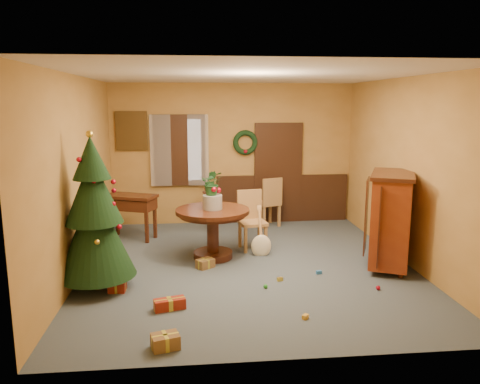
{
  "coord_description": "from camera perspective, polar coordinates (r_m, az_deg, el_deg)",
  "views": [
    {
      "loc": [
        -0.82,
        -6.91,
        2.5
      ],
      "look_at": [
        -0.09,
        0.4,
        1.1
      ],
      "focal_mm": 35.0,
      "sensor_mm": 36.0,
      "label": 1
    }
  ],
  "objects": [
    {
      "name": "dining_table",
      "position": [
        7.6,
        -3.34,
        -3.89
      ],
      "size": [
        1.19,
        1.19,
        0.82
      ],
      "color": "black",
      "rests_on": "floor"
    },
    {
      "name": "gift_a",
      "position": [
        5.14,
        -9.09,
        -17.54
      ],
      "size": [
        0.32,
        0.27,
        0.15
      ],
      "color": "brown",
      "rests_on": "floor"
    },
    {
      "name": "writing_desk",
      "position": [
        8.88,
        -13.17,
        -1.65
      ],
      "size": [
        1.04,
        0.78,
        0.83
      ],
      "color": "black",
      "rests_on": "floor"
    },
    {
      "name": "toy_b",
      "position": [
        6.54,
        3.13,
        -11.42
      ],
      "size": [
        0.06,
        0.06,
        0.06
      ],
      "primitive_type": "sphere",
      "color": "#258728",
      "rests_on": "floor"
    },
    {
      "name": "guitar",
      "position": [
        7.76,
        2.61,
        -4.93
      ],
      "size": [
        0.46,
        0.58,
        0.78
      ],
      "primitive_type": null,
      "rotation": [
        -0.49,
        0.0,
        0.25
      ],
      "color": "#F0ECC8",
      "rests_on": "floor"
    },
    {
      "name": "chair_near",
      "position": [
        8.12,
        1.39,
        -3.13
      ],
      "size": [
        0.51,
        0.51,
        1.02
      ],
      "color": "olive",
      "rests_on": "floor"
    },
    {
      "name": "stand_plant",
      "position": [
        8.95,
        -3.59,
        1.34
      ],
      "size": [
        0.24,
        0.2,
        0.41
      ],
      "primitive_type": "imported",
      "rotation": [
        0.0,
        0.0,
        -0.09
      ],
      "color": "#19471E",
      "rests_on": "plant_stand"
    },
    {
      "name": "toy_c",
      "position": [
        5.75,
        7.97,
        -14.82
      ],
      "size": [
        0.09,
        0.09,
        0.05
      ],
      "primitive_type": "cube",
      "rotation": [
        0.0,
        0.0,
        0.82
      ],
      "color": "gold",
      "rests_on": "floor"
    },
    {
      "name": "christmas_tree",
      "position": [
        6.53,
        -17.33,
        -2.79
      ],
      "size": [
        1.04,
        1.04,
        2.15
      ],
      "color": "#382111",
      "rests_on": "floor"
    },
    {
      "name": "gift_d",
      "position": [
        5.98,
        -8.57,
        -13.35
      ],
      "size": [
        0.41,
        0.25,
        0.14
      ],
      "color": "maroon",
      "rests_on": "floor"
    },
    {
      "name": "gift_b",
      "position": [
        6.64,
        -14.74,
        -10.69
      ],
      "size": [
        0.23,
        0.23,
        0.22
      ],
      "color": "maroon",
      "rests_on": "floor"
    },
    {
      "name": "sideboard",
      "position": [
        7.47,
        17.9,
        -2.97
      ],
      "size": [
        1.03,
        1.3,
        1.47
      ],
      "color": "#5D190A",
      "rests_on": "floor"
    },
    {
      "name": "toy_a",
      "position": [
        7.14,
        9.59,
        -9.63
      ],
      "size": [
        0.09,
        0.06,
        0.05
      ],
      "primitive_type": "cube",
      "rotation": [
        0.0,
        0.0,
        0.16
      ],
      "color": "#2A6EB9",
      "rests_on": "floor"
    },
    {
      "name": "plant_stand",
      "position": [
        9.05,
        -3.55,
        -1.88
      ],
      "size": [
        0.32,
        0.32,
        0.83
      ],
      "color": "black",
      "rests_on": "floor"
    },
    {
      "name": "toy_d",
      "position": [
        6.75,
        16.49,
        -11.14
      ],
      "size": [
        0.06,
        0.06,
        0.06
      ],
      "primitive_type": "sphere",
      "color": "#AA0B20",
      "rests_on": "floor"
    },
    {
      "name": "room_envelope",
      "position": [
        9.77,
        0.37,
        2.66
      ],
      "size": [
        5.5,
        5.5,
        5.5
      ],
      "color": "#33424B",
      "rests_on": "ground"
    },
    {
      "name": "urn",
      "position": [
        7.52,
        -3.37,
        -1.23
      ],
      "size": [
        0.31,
        0.31,
        0.23
      ],
      "primitive_type": "cylinder",
      "color": "slate",
      "rests_on": "dining_table"
    },
    {
      "name": "chair_far",
      "position": [
        9.55,
        3.59,
        -1.03
      ],
      "size": [
        0.57,
        0.57,
        1.02
      ],
      "color": "olive",
      "rests_on": "floor"
    },
    {
      "name": "toy_e",
      "position": [
        6.81,
        4.89,
        -10.55
      ],
      "size": [
        0.09,
        0.08,
        0.05
      ],
      "primitive_type": "cube",
      "rotation": [
        0.0,
        0.0,
        0.36
      ],
      "color": "gold",
      "rests_on": "floor"
    },
    {
      "name": "centerpiece_plant",
      "position": [
        7.46,
        -3.4,
        1.08
      ],
      "size": [
        0.35,
        0.3,
        0.38
      ],
      "primitive_type": "imported",
      "color": "#1E4C23",
      "rests_on": "urn"
    },
    {
      "name": "gift_c",
      "position": [
        7.3,
        -4.26,
        -8.68
      ],
      "size": [
        0.31,
        0.3,
        0.14
      ],
      "color": "brown",
      "rests_on": "floor"
    }
  ]
}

